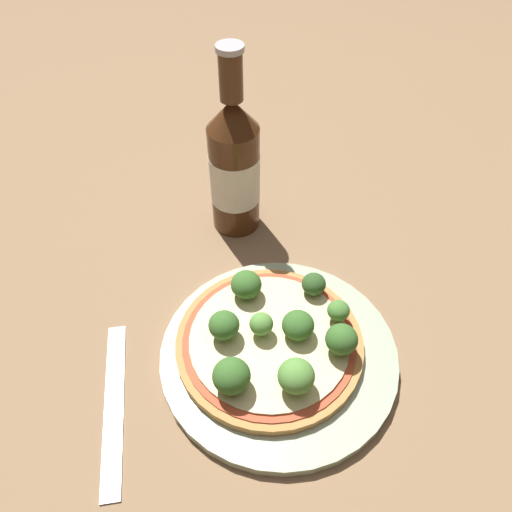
# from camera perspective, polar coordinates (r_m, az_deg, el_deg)

# --- Properties ---
(ground_plane) EXTENTS (3.00, 3.00, 0.00)m
(ground_plane) POSITION_cam_1_polar(r_m,az_deg,el_deg) (0.52, 2.28, -12.39)
(ground_plane) COLOR #846647
(plate) EXTENTS (0.24, 0.24, 0.01)m
(plate) POSITION_cam_1_polar(r_m,az_deg,el_deg) (0.52, 2.61, -11.11)
(plate) COLOR #A3B293
(plate) RESTS_ON ground_plane
(pizza) EXTENTS (0.19, 0.19, 0.01)m
(pizza) POSITION_cam_1_polar(r_m,az_deg,el_deg) (0.51, 1.93, -9.64)
(pizza) COLOR #B77F42
(pizza) RESTS_ON plate
(broccoli_floret_0) EXTENTS (0.03, 0.03, 0.02)m
(broccoli_floret_0) POSITION_cam_1_polar(r_m,az_deg,el_deg) (0.54, 6.62, -3.21)
(broccoli_floret_0) COLOR #6B8E51
(broccoli_floret_0) RESTS_ON pizza
(broccoli_floret_1) EXTENTS (0.04, 0.04, 0.03)m
(broccoli_floret_1) POSITION_cam_1_polar(r_m,az_deg,el_deg) (0.46, -2.82, -13.53)
(broccoli_floret_1) COLOR #6B8E51
(broccoli_floret_1) RESTS_ON pizza
(broccoli_floret_2) EXTENTS (0.03, 0.03, 0.03)m
(broccoli_floret_2) POSITION_cam_1_polar(r_m,az_deg,el_deg) (0.47, 5.04, -13.35)
(broccoli_floret_2) COLOR #6B8E51
(broccoli_floret_2) RESTS_ON pizza
(broccoli_floret_3) EXTENTS (0.03, 0.03, 0.03)m
(broccoli_floret_3) POSITION_cam_1_polar(r_m,az_deg,el_deg) (0.49, 9.75, -9.38)
(broccoli_floret_3) COLOR #6B8E51
(broccoli_floret_3) RESTS_ON pizza
(broccoli_floret_4) EXTENTS (0.03, 0.03, 0.03)m
(broccoli_floret_4) POSITION_cam_1_polar(r_m,az_deg,el_deg) (0.50, 4.82, -7.89)
(broccoli_floret_4) COLOR #6B8E51
(broccoli_floret_4) RESTS_ON pizza
(broccoli_floret_5) EXTENTS (0.03, 0.03, 0.03)m
(broccoli_floret_5) POSITION_cam_1_polar(r_m,az_deg,el_deg) (0.53, -0.67, -3.14)
(broccoli_floret_5) COLOR #6B8E51
(broccoli_floret_5) RESTS_ON pizza
(broccoli_floret_6) EXTENTS (0.03, 0.03, 0.03)m
(broccoli_floret_6) POSITION_cam_1_polar(r_m,az_deg,el_deg) (0.50, -3.68, -7.90)
(broccoli_floret_6) COLOR #6B8E51
(broccoli_floret_6) RESTS_ON pizza
(broccoli_floret_7) EXTENTS (0.02, 0.02, 0.02)m
(broccoli_floret_7) POSITION_cam_1_polar(r_m,az_deg,el_deg) (0.52, 9.40, -6.19)
(broccoli_floret_7) COLOR #6B8E51
(broccoli_floret_7) RESTS_ON pizza
(broccoli_floret_8) EXTENTS (0.02, 0.02, 0.03)m
(broccoli_floret_8) POSITION_cam_1_polar(r_m,az_deg,el_deg) (0.50, 0.61, -7.78)
(broccoli_floret_8) COLOR #6B8E51
(broccoli_floret_8) RESTS_ON pizza
(beer_bottle) EXTENTS (0.06, 0.06, 0.23)m
(beer_bottle) POSITION_cam_1_polar(r_m,az_deg,el_deg) (0.60, -2.49, 10.19)
(beer_bottle) COLOR #472814
(beer_bottle) RESTS_ON ground_plane
(fork) EXTENTS (0.06, 0.18, 0.00)m
(fork) POSITION_cam_1_polar(r_m,az_deg,el_deg) (0.52, -15.93, -15.95)
(fork) COLOR silver
(fork) RESTS_ON ground_plane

